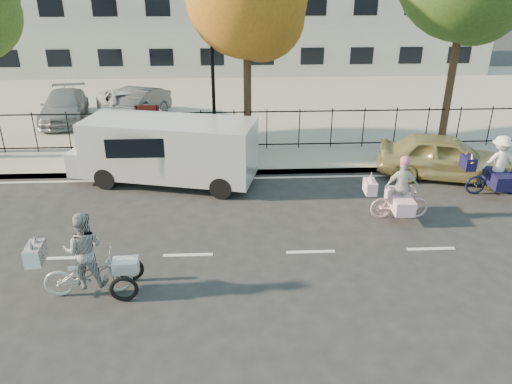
{
  "coord_description": "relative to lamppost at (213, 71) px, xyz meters",
  "views": [
    {
      "loc": [
        1.16,
        -10.43,
        6.43
      ],
      "look_at": [
        1.71,
        1.2,
        1.1
      ],
      "focal_mm": 35.0,
      "sensor_mm": 36.0,
      "label": 1
    }
  ],
  "objects": [
    {
      "name": "ground",
      "position": [
        -0.5,
        -6.8,
        -3.11
      ],
      "size": [
        120.0,
        120.0,
        0.0
      ],
      "primitive_type": "plane",
      "color": "#333334"
    },
    {
      "name": "road_markings",
      "position": [
        -0.5,
        -6.8,
        -3.11
      ],
      "size": [
        60.0,
        9.52,
        0.01
      ],
      "primitive_type": null,
      "color": "silver",
      "rests_on": "ground"
    },
    {
      "name": "curb",
      "position": [
        -0.5,
        -1.75,
        -3.04
      ],
      "size": [
        60.0,
        0.1,
        0.15
      ],
      "primitive_type": "cube",
      "color": "#A8A399",
      "rests_on": "ground"
    },
    {
      "name": "sidewalk",
      "position": [
        -0.5,
        -0.7,
        -3.04
      ],
      "size": [
        60.0,
        2.2,
        0.15
      ],
      "primitive_type": "cube",
      "color": "#A8A399",
      "rests_on": "ground"
    },
    {
      "name": "parking_lot",
      "position": [
        -0.5,
        8.2,
        -3.04
      ],
      "size": [
        60.0,
        15.6,
        0.15
      ],
      "primitive_type": "cube",
      "color": "#A8A399",
      "rests_on": "ground"
    },
    {
      "name": "iron_fence",
      "position": [
        -0.5,
        0.4,
        -2.21
      ],
      "size": [
        58.0,
        0.06,
        1.5
      ],
      "primitive_type": null,
      "color": "black",
      "rests_on": "sidewalk"
    },
    {
      "name": "building",
      "position": [
        -0.5,
        18.2,
        -0.11
      ],
      "size": [
        34.0,
        10.0,
        6.0
      ],
      "primitive_type": "cube",
      "color": "silver",
      "rests_on": "ground"
    },
    {
      "name": "lamppost",
      "position": [
        0.0,
        0.0,
        0.0
      ],
      "size": [
        0.36,
        0.36,
        4.33
      ],
      "color": "black",
      "rests_on": "sidewalk"
    },
    {
      "name": "street_sign",
      "position": [
        -2.35,
        0.0,
        -1.7
      ],
      "size": [
        0.85,
        0.06,
        1.8
      ],
      "color": "black",
      "rests_on": "sidewalk"
    },
    {
      "name": "zebra_trike",
      "position": [
        -2.46,
        -8.24,
        -2.38
      ],
      "size": [
        2.23,
        0.89,
        1.91
      ],
      "rotation": [
        0.0,
        0.0,
        1.65
      ],
      "color": "silver",
      "rests_on": "ground"
    },
    {
      "name": "unicorn_bike",
      "position": [
        5.15,
        -5.13,
        -2.43
      ],
      "size": [
        1.82,
        1.26,
        1.84
      ],
      "rotation": [
        0.0,
        0.0,
        1.54
      ],
      "color": "beige",
      "rests_on": "ground"
    },
    {
      "name": "bull_bike",
      "position": [
        8.56,
        -3.67,
        -2.37
      ],
      "size": [
        2.0,
        1.37,
        1.86
      ],
      "rotation": [
        0.0,
        0.0,
        1.54
      ],
      "color": "#0F1533",
      "rests_on": "ground"
    },
    {
      "name": "white_van",
      "position": [
        -1.44,
        -2.3,
        -1.98
      ],
      "size": [
        6.15,
        3.15,
        2.06
      ],
      "rotation": [
        0.0,
        0.0,
        -0.24
      ],
      "color": "silver",
      "rests_on": "ground"
    },
    {
      "name": "gold_sedan",
      "position": [
        7.53,
        -2.3,
        -2.39
      ],
      "size": [
        4.54,
        2.81,
        1.44
      ],
      "primitive_type": "imported",
      "rotation": [
        0.0,
        0.0,
        1.29
      ],
      "color": "tan",
      "rests_on": "ground"
    },
    {
      "name": "lot_car_a",
      "position": [
        -6.72,
        4.5,
        -2.34
      ],
      "size": [
        2.32,
        4.47,
        1.24
      ],
      "primitive_type": "imported",
      "rotation": [
        0.0,
        0.0,
        0.14
      ],
      "color": "#929699",
      "rests_on": "parking_lot"
    },
    {
      "name": "lot_car_b",
      "position": [
        -3.82,
        3.99,
        -2.28
      ],
      "size": [
        3.78,
        5.37,
        1.36
      ],
      "primitive_type": "imported",
      "rotation": [
        0.0,
        0.0,
        0.34
      ],
      "color": "white",
      "rests_on": "parking_lot"
    },
    {
      "name": "lot_car_c",
      "position": [
        -3.59,
        4.06,
        -2.27
      ],
      "size": [
        2.86,
        4.46,
        1.39
      ],
      "primitive_type": "imported",
      "rotation": [
        0.0,
        0.0,
        -0.36
      ],
      "color": "#494B50",
      "rests_on": "parking_lot"
    },
    {
      "name": "tree_mid",
      "position": [
        1.34,
        0.56,
        2.16
      ],
      "size": [
        4.11,
        4.11,
        7.54
      ],
      "color": "#442D1D",
      "rests_on": "ground"
    }
  ]
}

